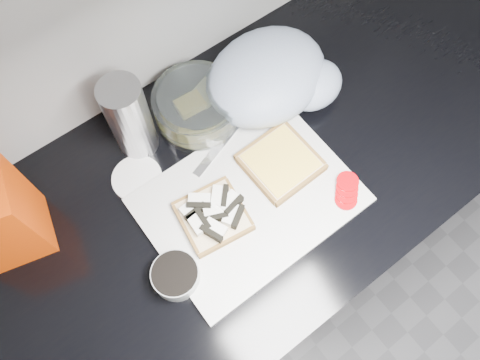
{
  "coord_description": "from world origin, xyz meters",
  "views": [
    {
      "loc": [
        -0.2,
        0.89,
        1.76
      ],
      "look_at": [
        0.01,
        1.17,
        0.95
      ],
      "focal_mm": 35.0,
      "sensor_mm": 36.0,
      "label": 1
    }
  ],
  "objects": [
    {
      "name": "knife",
      "position": [
        0.09,
        1.29,
        0.92
      ],
      "size": [
        0.22,
        0.09,
        0.01
      ],
      "rotation": [
        0.0,
        0.0,
        0.32
      ],
      "color": "silver",
      "rests_on": "cutting_board"
    },
    {
      "name": "bread_left",
      "position": [
        -0.06,
        1.16,
        0.93
      ],
      "size": [
        0.14,
        0.14,
        0.04
      ],
      "rotation": [
        0.0,
        0.0,
        -0.14
      ],
      "color": "beige",
      "rests_on": "cutting_board"
    },
    {
      "name": "tub_lid",
      "position": [
        -0.14,
        1.32,
        0.9
      ],
      "size": [
        0.13,
        0.13,
        0.01
      ],
      "primitive_type": "cylinder",
      "rotation": [
        0.0,
        0.0,
        0.37
      ],
      "color": "white",
      "rests_on": "countertop"
    },
    {
      "name": "cutting_board",
      "position": [
        0.01,
        1.14,
        0.91
      ],
      "size": [
        0.4,
        0.3,
        0.01
      ],
      "primitive_type": "cube",
      "color": "silver",
      "rests_on": "countertop"
    },
    {
      "name": "whole_tomatoes",
      "position": [
        0.27,
        1.28,
        0.93
      ],
      "size": [
        0.12,
        0.07,
        0.06
      ],
      "rotation": [
        0.0,
        0.0,
        0.19
      ],
      "color": "#B8040B",
      "rests_on": "countertop"
    },
    {
      "name": "seed_tub",
      "position": [
        -0.18,
        1.1,
        0.92
      ],
      "size": [
        0.09,
        0.09,
        0.04
      ],
      "color": "#A0A5A5",
      "rests_on": "countertop"
    },
    {
      "name": "steel_canister",
      "position": [
        -0.09,
        1.39,
        1.0
      ],
      "size": [
        0.08,
        0.08,
        0.19
      ],
      "primitive_type": "cylinder",
      "color": "#B0B0B5",
      "rests_on": "countertop"
    },
    {
      "name": "countertop",
      "position": [
        0.0,
        1.2,
        0.88
      ],
      "size": [
        3.5,
        0.64,
        0.04
      ],
      "primitive_type": "cube",
      "color": "black",
      "rests_on": "base_cabinet"
    },
    {
      "name": "bread_right",
      "position": [
        0.11,
        1.17,
        0.92
      ],
      "size": [
        0.14,
        0.14,
        0.02
      ],
      "rotation": [
        0.0,
        0.0,
        0.02
      ],
      "color": "beige",
      "rests_on": "cutting_board"
    },
    {
      "name": "base_cabinet",
      "position": [
        0.0,
        1.2,
        0.43
      ],
      "size": [
        3.5,
        0.6,
        0.86
      ],
      "primitive_type": "cube",
      "color": "black",
      "rests_on": "ground"
    },
    {
      "name": "glass_bowl",
      "position": [
        0.05,
        1.36,
        0.94
      ],
      "size": [
        0.18,
        0.18,
        0.08
      ],
      "rotation": [
        0.0,
        0.0,
        -0.08
      ],
      "color": "silver",
      "rests_on": "countertop"
    },
    {
      "name": "tomato_slices",
      "position": [
        0.18,
        1.04,
        0.92
      ],
      "size": [
        0.08,
        0.08,
        0.02
      ],
      "rotation": [
        0.0,
        0.0,
        0.33
      ],
      "color": "#B8040B",
      "rests_on": "cutting_board"
    },
    {
      "name": "grocery_bag",
      "position": [
        0.21,
        1.32,
        0.96
      ],
      "size": [
        0.3,
        0.26,
        0.12
      ],
      "rotation": [
        0.0,
        0.0,
        0.12
      ],
      "color": "#9EABC3",
      "rests_on": "countertop"
    }
  ]
}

